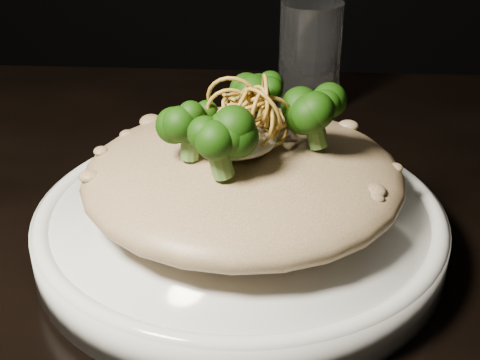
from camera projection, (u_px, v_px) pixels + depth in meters
The scene contains 7 objects.
table at pixel (223, 335), 0.54m from camera, with size 1.10×0.80×0.75m.
plate at pixel (240, 227), 0.49m from camera, with size 0.30×0.30×0.03m, color silver.
risotto at pixel (243, 175), 0.48m from camera, with size 0.23×0.23×0.05m, color brown.
broccoli at pixel (246, 115), 0.45m from camera, with size 0.14×0.14×0.05m, color black, non-canonical shape.
cheese at pixel (233, 138), 0.46m from camera, with size 0.06×0.06×0.02m, color white.
shallots at pixel (247, 98), 0.44m from camera, with size 0.06×0.06×0.04m, color #8F601E, non-canonical shape.
drinking_glass at pixel (310, 57), 0.71m from camera, with size 0.07×0.07×0.12m, color white.
Camera 1 is at (0.04, -0.41, 1.03)m, focal length 50.00 mm.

